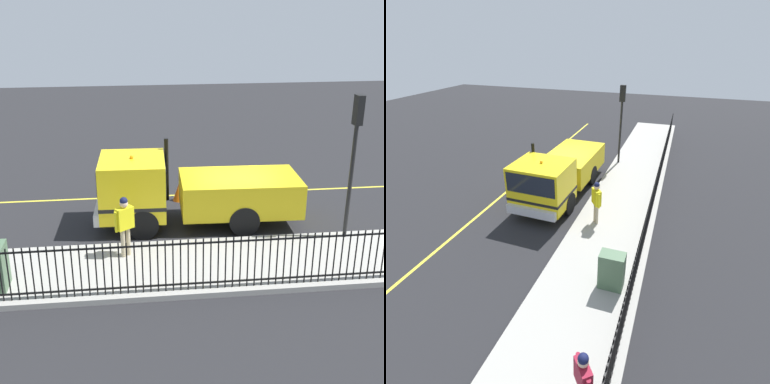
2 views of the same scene
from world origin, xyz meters
TOP-DOWN VIEW (x-y plane):
  - ground_plane at (0.00, 0.00)m, footprint 54.80×54.80m
  - sidewalk_slab at (3.47, 0.00)m, footprint 3.07×24.91m
  - lane_marking at (-2.17, 0.00)m, footprint 0.12×22.42m
  - work_truck at (0.43, -1.95)m, footprint 2.45×6.62m
  - worker_standing at (2.76, -3.71)m, footprint 0.48×0.55m
  - iron_fence at (4.78, 0.00)m, footprint 0.04×21.21m
  - traffic_light_near at (2.26, 2.94)m, footprint 0.31×0.22m
  - traffic_cone at (-1.65, -1.80)m, footprint 0.45×0.45m

SIDE VIEW (x-z plane):
  - ground_plane at x=0.00m, z-range 0.00..0.00m
  - lane_marking at x=-2.17m, z-range 0.00..0.01m
  - sidewalk_slab at x=3.47m, z-range 0.00..0.15m
  - traffic_cone at x=-1.65m, z-range 0.00..0.64m
  - iron_fence at x=4.78m, z-range 0.16..1.56m
  - work_truck at x=0.43m, z-range -0.08..2.57m
  - worker_standing at x=2.76m, z-range 0.35..2.13m
  - traffic_light_near at x=2.26m, z-range 1.05..5.38m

